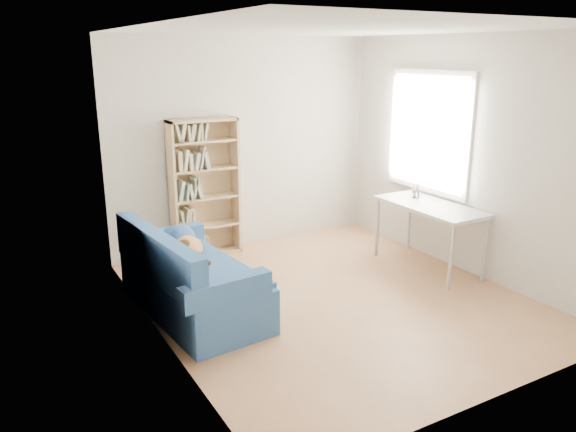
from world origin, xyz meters
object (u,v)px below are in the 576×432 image
object	(u,v)px
sofa	(189,279)
bookshelf	(205,194)
pen_cup	(416,192)
desk	(430,210)

from	to	relation	value
sofa	bookshelf	bearing A→B (deg)	56.83
sofa	pen_cup	size ratio (longest dim) A/B	10.32
pen_cup	desk	bearing A→B (deg)	-103.00
desk	pen_cup	distance (m)	0.36
bookshelf	desk	distance (m)	2.64
bookshelf	desk	bearing A→B (deg)	-39.25
sofa	pen_cup	world-z (taller)	pen_cup
bookshelf	pen_cup	size ratio (longest dim) A/B	9.57
sofa	pen_cup	xyz separation A→B (m)	(2.86, 0.08, 0.49)
bookshelf	desk	world-z (taller)	bookshelf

